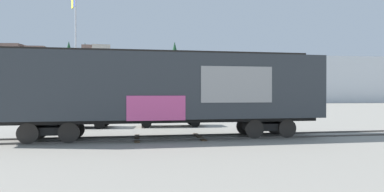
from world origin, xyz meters
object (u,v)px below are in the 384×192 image
Objects in this scene: parked_car_white at (169,114)px; freight_car at (165,88)px; parked_car_black at (77,115)px; flagpole at (75,44)px.

freight_car is at bearing -94.24° from parked_car_white.
freight_car is 7.97m from parked_car_black.
freight_car reaches higher than parked_car_white.
freight_car is 1.55× the size of flagpole.
flagpole is 2.15× the size of parked_car_black.
flagpole is at bearing 146.65° from parked_car_white.
parked_car_white is (0.43, 5.79, -1.61)m from freight_car.
flagpole reaches higher than freight_car.
freight_car is 13.00m from flagpole.
parked_car_white is at bearing -33.35° from flagpole.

